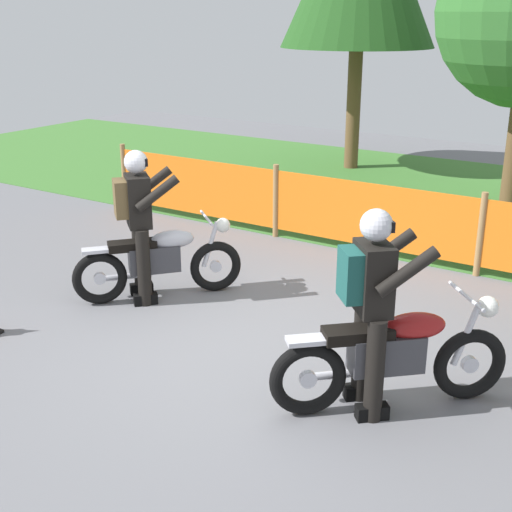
% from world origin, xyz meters
% --- Properties ---
extents(ground, '(24.00, 24.00, 0.02)m').
position_xyz_m(ground, '(0.00, 0.00, -0.01)').
color(ground, slate).
extents(grass_verge, '(24.00, 6.67, 0.01)m').
position_xyz_m(grass_verge, '(0.00, 6.40, 0.01)').
color(grass_verge, '#427A33').
rests_on(grass_verge, ground).
extents(barrier_fence, '(8.71, 0.08, 1.05)m').
position_xyz_m(barrier_fence, '(-0.00, 3.06, 0.54)').
color(barrier_fence, '#997547').
rests_on(barrier_fence, ground).
extents(motorcycle_lead, '(1.55, 1.44, 0.95)m').
position_xyz_m(motorcycle_lead, '(1.67, -0.29, 0.46)').
color(motorcycle_lead, black).
rests_on(motorcycle_lead, ground).
extents(motorcycle_trailing, '(1.32, 1.51, 0.90)m').
position_xyz_m(motorcycle_trailing, '(-1.39, 0.47, 0.44)').
color(motorcycle_trailing, black).
rests_on(motorcycle_trailing, ground).
extents(rider_lead, '(0.77, 0.76, 1.69)m').
position_xyz_m(rider_lead, '(1.52, -0.43, 0.95)').
color(rider_lead, black).
rests_on(rider_lead, ground).
extents(rider_trailing, '(0.75, 0.78, 1.69)m').
position_xyz_m(rider_trailing, '(-1.53, 0.31, 0.95)').
color(rider_trailing, black).
rests_on(rider_trailing, ground).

